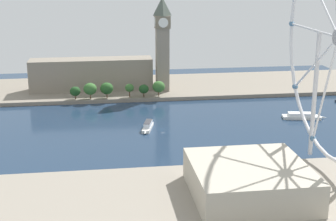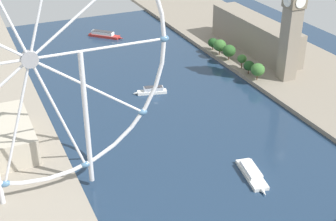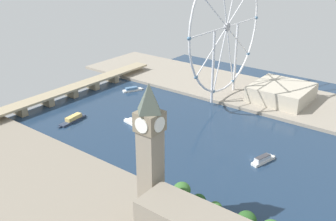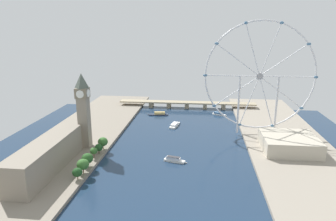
# 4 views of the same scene
# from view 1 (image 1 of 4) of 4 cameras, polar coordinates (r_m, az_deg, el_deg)

# --- Properties ---
(ground_plane) EXTENTS (404.44, 404.44, 0.00)m
(ground_plane) POSITION_cam_1_polar(r_m,az_deg,el_deg) (339.90, -0.54, -2.09)
(ground_plane) COLOR #1E334C
(riverbank_left) EXTENTS (90.00, 520.00, 3.00)m
(riverbank_left) POSITION_cam_1_polar(r_m,az_deg,el_deg) (451.86, -2.46, 2.62)
(riverbank_left) COLOR gray
(riverbank_left) RESTS_ON ground_plane
(riverbank_right) EXTENTS (90.00, 520.00, 3.00)m
(riverbank_right) POSITION_cam_1_polar(r_m,az_deg,el_deg) (231.83, 3.27, -10.57)
(riverbank_right) COLOR gray
(riverbank_right) RESTS_ON ground_plane
(clock_tower) EXTENTS (13.04, 13.04, 77.42)m
(clock_tower) POSITION_cam_1_polar(r_m,az_deg,el_deg) (425.73, -0.63, 7.55)
(clock_tower) COLOR gray
(clock_tower) RESTS_ON riverbank_left
(parliament_block) EXTENTS (22.00, 102.36, 26.42)m
(parliament_block) POSITION_cam_1_polar(r_m,az_deg,el_deg) (438.58, -8.53, 4.02)
(parliament_block) COLOR gray
(parliament_block) RESTS_ON riverbank_left
(tree_row_embankment) EXTENTS (11.35, 75.52, 12.76)m
(tree_row_embankment) POSITION_cam_1_polar(r_m,az_deg,el_deg) (408.97, -5.79, 2.45)
(tree_row_embankment) COLOR #513823
(tree_row_embankment) RESTS_ON riverbank_left
(riverside_hall) EXTENTS (53.55, 52.05, 14.83)m
(riverside_hall) POSITION_cam_1_polar(r_m,az_deg,el_deg) (237.58, 9.05, -7.70)
(riverside_hall) COLOR #BCB29E
(riverside_hall) RESTS_ON riverbank_right
(tour_boat_0) EXTENTS (12.59, 31.43, 4.23)m
(tour_boat_0) POSITION_cam_1_polar(r_m,az_deg,el_deg) (375.21, 14.66, -0.61)
(tour_boat_0) COLOR white
(tour_boat_0) RESTS_ON ground_plane
(tour_boat_3) EXTENTS (23.82, 10.00, 5.13)m
(tour_boat_3) POSITION_cam_1_polar(r_m,az_deg,el_deg) (339.46, -2.27, -1.75)
(tour_boat_3) COLOR white
(tour_boat_3) RESTS_ON ground_plane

